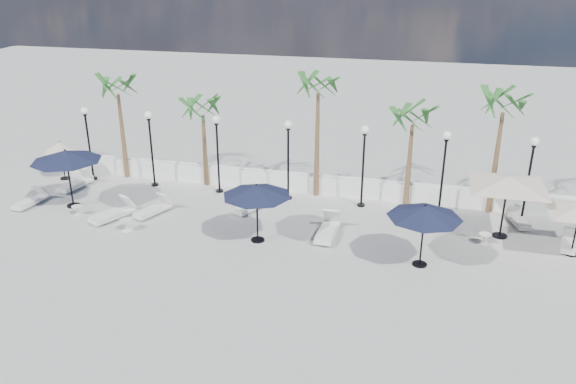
% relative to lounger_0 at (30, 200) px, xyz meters
% --- Properties ---
extents(ground, '(100.00, 100.00, 0.00)m').
position_rel_lounger_0_xyz_m(ground, '(11.44, -2.75, -0.23)').
color(ground, '#A09F9A').
rests_on(ground, ground).
extents(balustrade, '(26.00, 0.30, 1.01)m').
position_rel_lounger_0_xyz_m(balustrade, '(11.44, 4.75, 0.23)').
color(balustrade, white).
rests_on(balustrade, ground).
extents(lamppost_0, '(0.36, 0.36, 3.84)m').
position_rel_lounger_0_xyz_m(lamppost_0, '(0.94, 3.75, 2.26)').
color(lamppost_0, black).
rests_on(lamppost_0, ground).
extents(lamppost_1, '(0.36, 0.36, 3.84)m').
position_rel_lounger_0_xyz_m(lamppost_1, '(4.44, 3.75, 2.26)').
color(lamppost_1, black).
rests_on(lamppost_1, ground).
extents(lamppost_2, '(0.36, 0.36, 3.84)m').
position_rel_lounger_0_xyz_m(lamppost_2, '(7.94, 3.75, 2.26)').
color(lamppost_2, black).
rests_on(lamppost_2, ground).
extents(lamppost_3, '(0.36, 0.36, 3.84)m').
position_rel_lounger_0_xyz_m(lamppost_3, '(11.44, 3.75, 2.26)').
color(lamppost_3, black).
rests_on(lamppost_3, ground).
extents(lamppost_4, '(0.36, 0.36, 3.84)m').
position_rel_lounger_0_xyz_m(lamppost_4, '(14.94, 3.75, 2.26)').
color(lamppost_4, black).
rests_on(lamppost_4, ground).
extents(lamppost_5, '(0.36, 0.36, 3.84)m').
position_rel_lounger_0_xyz_m(lamppost_5, '(18.44, 3.75, 2.26)').
color(lamppost_5, black).
rests_on(lamppost_5, ground).
extents(lamppost_6, '(0.36, 0.36, 3.84)m').
position_rel_lounger_0_xyz_m(lamppost_6, '(21.94, 3.75, 2.26)').
color(lamppost_6, black).
rests_on(lamppost_6, ground).
extents(palm_0, '(2.60, 2.60, 5.50)m').
position_rel_lounger_0_xyz_m(palm_0, '(2.44, 4.55, 4.30)').
color(palm_0, brown).
rests_on(palm_0, ground).
extents(palm_1, '(2.60, 2.60, 4.70)m').
position_rel_lounger_0_xyz_m(palm_1, '(6.94, 4.55, 3.52)').
color(palm_1, brown).
rests_on(palm_1, ground).
extents(palm_2, '(2.60, 2.60, 6.10)m').
position_rel_lounger_0_xyz_m(palm_2, '(12.64, 4.55, 4.88)').
color(palm_2, brown).
rests_on(palm_2, ground).
extents(palm_3, '(2.60, 2.60, 4.90)m').
position_rel_lounger_0_xyz_m(palm_3, '(16.94, 4.55, 3.72)').
color(palm_3, brown).
rests_on(palm_3, ground).
extents(palm_4, '(2.60, 2.60, 5.70)m').
position_rel_lounger_0_xyz_m(palm_4, '(20.64, 4.55, 4.49)').
color(palm_4, brown).
rests_on(palm_4, ground).
extents(lounger_0, '(0.74, 1.90, 0.70)m').
position_rel_lounger_0_xyz_m(lounger_0, '(0.00, 0.00, 0.00)').
color(lounger_0, silver).
rests_on(lounger_0, ground).
extents(lounger_1, '(0.96, 2.13, 0.77)m').
position_rel_lounger_0_xyz_m(lounger_1, '(0.76, 2.42, 0.03)').
color(lounger_1, silver).
rests_on(lounger_1, ground).
extents(lounger_2, '(1.26, 1.99, 0.71)m').
position_rel_lounger_0_xyz_m(lounger_2, '(6.01, 0.48, 0.01)').
color(lounger_2, silver).
rests_on(lounger_2, ground).
extents(lounger_3, '(1.52, 2.23, 0.80)m').
position_rel_lounger_0_xyz_m(lounger_3, '(4.55, -0.41, 0.04)').
color(lounger_3, silver).
rests_on(lounger_3, ground).
extents(lounger_4, '(1.29, 1.91, 0.69)m').
position_rel_lounger_0_xyz_m(lounger_4, '(10.14, 1.96, -0.00)').
color(lounger_4, silver).
rests_on(lounger_4, ground).
extents(lounger_5, '(0.75, 2.19, 0.81)m').
position_rel_lounger_0_xyz_m(lounger_5, '(14.01, 0.26, 0.04)').
color(lounger_5, silver).
rests_on(lounger_5, ground).
extents(lounger_6, '(0.95, 1.77, 0.63)m').
position_rel_lounger_0_xyz_m(lounger_6, '(21.77, 3.46, -0.02)').
color(lounger_6, silver).
rests_on(lounger_6, ground).
extents(lounger_7, '(0.87, 1.70, 0.61)m').
position_rel_lounger_0_xyz_m(lounger_7, '(23.45, 1.62, -0.03)').
color(lounger_7, silver).
rests_on(lounger_7, ground).
extents(side_table_0, '(0.44, 0.44, 0.43)m').
position_rel_lounger_0_xyz_m(side_table_0, '(2.76, -0.42, 0.03)').
color(side_table_0, silver).
rests_on(side_table_0, ground).
extents(side_table_1, '(0.53, 0.53, 0.51)m').
position_rel_lounger_0_xyz_m(side_table_1, '(5.72, -1.34, 0.08)').
color(side_table_1, silver).
rests_on(side_table_1, ground).
extents(side_table_2, '(0.47, 0.47, 0.46)m').
position_rel_lounger_0_xyz_m(side_table_2, '(20.24, 1.12, 0.04)').
color(side_table_2, silver).
rests_on(side_table_2, ground).
extents(parasol_navy_left, '(3.15, 3.15, 2.78)m').
position_rel_lounger_0_xyz_m(parasol_navy_left, '(1.99, 0.40, 2.21)').
color(parasol_navy_left, black).
rests_on(parasol_navy_left, ground).
extents(parasol_navy_mid, '(2.77, 2.77, 2.48)m').
position_rel_lounger_0_xyz_m(parasol_navy_mid, '(11.34, -0.83, 1.95)').
color(parasol_navy_mid, black).
rests_on(parasol_navy_mid, ground).
extents(parasol_navy_right, '(2.75, 2.75, 2.46)m').
position_rel_lounger_0_xyz_m(parasol_navy_right, '(17.80, -1.23, 1.93)').
color(parasol_navy_right, black).
rests_on(parasol_navy_right, ground).
extents(parasol_cream_sq_a, '(5.78, 5.78, 2.84)m').
position_rel_lounger_0_xyz_m(parasol_cream_sq_a, '(20.91, 2.01, 2.39)').
color(parasol_cream_sq_a, black).
rests_on(parasol_cream_sq_a, ground).
extents(parasol_cream_small, '(1.67, 1.67, 2.04)m').
position_rel_lounger_0_xyz_m(parasol_cream_small, '(-0.56, 3.45, 1.52)').
color(parasol_cream_small, black).
rests_on(parasol_cream_small, ground).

